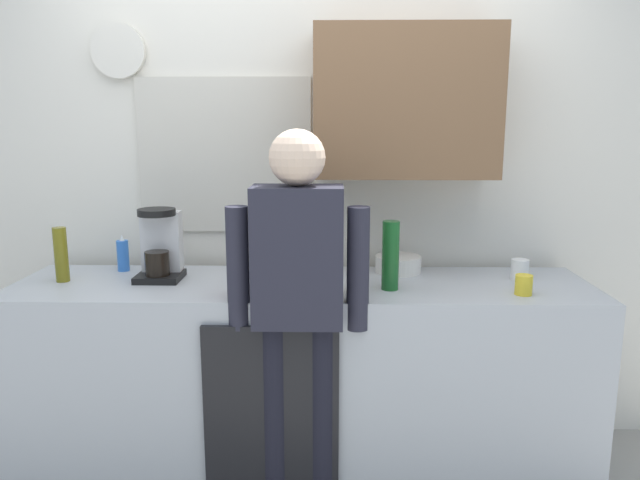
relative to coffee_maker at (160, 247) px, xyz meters
The scene contains 15 objects.
kitchen_counter 0.89m from the coffee_maker, ahead, with size 2.60×0.64×0.91m, color #B2B7BC.
dishwasher_panel 0.93m from the coffee_maker, 36.24° to the right, with size 0.56×0.02×0.82m, color black.
back_wall_assembly 0.84m from the coffee_maker, 24.99° to the left, with size 4.20×0.42×2.60m.
coffee_maker is the anchor object (origin of this frame).
bottle_olive_oil 0.44m from the coffee_maker, behind, with size 0.06×0.06×0.25m, color olive.
bottle_amber_beer 0.83m from the coffee_maker, 14.27° to the right, with size 0.06×0.06×0.23m, color brown.
bottle_red_vinegar 0.48m from the coffee_maker, 32.74° to the right, with size 0.06×0.06×0.22m, color maroon.
bottle_green_wine 1.06m from the coffee_maker, ahead, with size 0.07×0.07×0.30m, color #195923.
bottle_dark_sauce 0.62m from the coffee_maker, ahead, with size 0.06×0.06×0.18m, color black.
bottle_clear_soda 0.72m from the coffee_maker, 23.67° to the right, with size 0.09×0.09×0.28m, color #2D8C33.
cup_white_mug 1.66m from the coffee_maker, ahead, with size 0.08×0.08×0.10m, color white.
cup_yellow_cup 1.62m from the coffee_maker, ahead, with size 0.07×0.07×0.09m, color yellow.
mixing_bowl 1.13m from the coffee_maker, ahead, with size 0.22×0.22×0.08m, color white.
dish_soap 0.27m from the coffee_maker, 148.23° to the left, with size 0.06×0.06×0.18m.
person_at_sink 0.76m from the coffee_maker, 29.17° to the right, with size 0.57×0.22×1.60m.
Camera 1 is at (0.14, -2.32, 1.62)m, focal length 33.69 mm.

